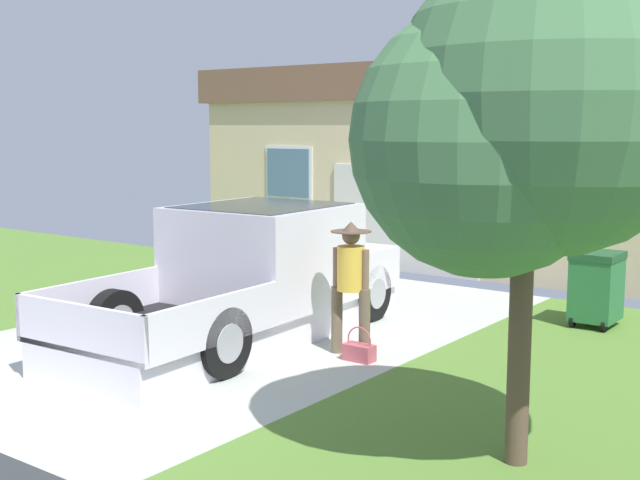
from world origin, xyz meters
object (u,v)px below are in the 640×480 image
(pickup_truck, at_px, (257,276))
(handbag, at_px, (359,351))
(house_with_garage, at_px, (482,161))
(front_yard_tree, at_px, (525,115))
(person_with_hat, at_px, (351,277))
(wheeled_trash_bin, at_px, (596,286))

(pickup_truck, relative_size, handbag, 12.70)
(handbag, relative_size, house_with_garage, 0.04)
(house_with_garage, bearing_deg, pickup_truck, -85.11)
(handbag, height_order, front_yard_tree, front_yard_tree)
(front_yard_tree, bearing_deg, handbag, 145.66)
(pickup_truck, xyz_separation_m, front_yard_tree, (4.59, -2.17, 2.07))
(pickup_truck, bearing_deg, person_with_hat, -6.69)
(handbag, xyz_separation_m, front_yard_tree, (2.77, -1.89, 2.73))
(person_with_hat, bearing_deg, wheeled_trash_bin, -129.56)
(pickup_truck, bearing_deg, wheeled_trash_bin, 38.78)
(pickup_truck, relative_size, house_with_garage, 0.48)
(front_yard_tree, bearing_deg, wheeled_trash_bin, 101.64)
(house_with_garage, relative_size, wheeled_trash_bin, 10.49)
(pickup_truck, distance_m, handbag, 1.96)
(pickup_truck, distance_m, person_with_hat, 1.60)
(pickup_truck, height_order, house_with_garage, house_with_garage)
(person_with_hat, xyz_separation_m, house_with_garage, (-2.29, 8.33, 1.05))
(house_with_garage, height_order, wheeled_trash_bin, house_with_garage)
(person_with_hat, distance_m, house_with_garage, 8.70)
(person_with_hat, bearing_deg, house_with_garage, -83.41)
(pickup_truck, bearing_deg, handbag, -11.40)
(handbag, height_order, house_with_garage, house_with_garage)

